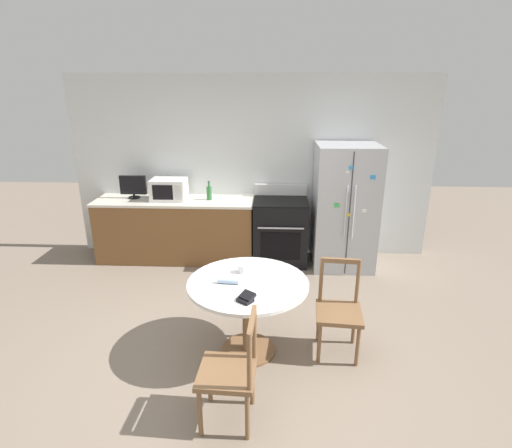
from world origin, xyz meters
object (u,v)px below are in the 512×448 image
at_px(dining_chair_right, 339,311).
at_px(dining_chair_near, 231,372).
at_px(refrigerator, 344,207).
at_px(microwave, 169,189).
at_px(countertop_tv, 133,186).
at_px(counter_bottle, 209,193).
at_px(candle_glass, 243,269).
at_px(oven_range, 280,231).
at_px(wallet, 246,298).

distance_m(dining_chair_right, dining_chair_near, 1.28).
xyz_separation_m(refrigerator, microwave, (-2.46, 0.11, 0.19)).
relative_size(countertop_tv, counter_bottle, 1.39).
height_order(counter_bottle, dining_chair_near, counter_bottle).
height_order(dining_chair_near, candle_glass, dining_chair_near).
bearing_deg(oven_range, dining_chair_right, -75.92).
bearing_deg(refrigerator, dining_chair_near, -113.71).
relative_size(refrigerator, dining_chair_near, 1.89).
bearing_deg(oven_range, counter_bottle, 176.67).
xyz_separation_m(oven_range, countertop_tv, (-2.11, 0.09, 0.61)).
relative_size(oven_range, candle_glass, 11.81).
relative_size(oven_range, dining_chair_near, 1.20).
relative_size(microwave, candle_glass, 5.31).
distance_m(oven_range, dining_chair_right, 2.15).
height_order(refrigerator, countertop_tv, refrigerator).
distance_m(countertop_tv, counter_bottle, 1.10).
distance_m(refrigerator, dining_chair_near, 3.20).
bearing_deg(dining_chair_near, microwave, 24.23).
relative_size(refrigerator, microwave, 3.52).
bearing_deg(dining_chair_near, candle_glass, 1.98).
bearing_deg(dining_chair_right, refrigerator, -94.82).
bearing_deg(counter_bottle, countertop_tv, 178.26).
xyz_separation_m(counter_bottle, dining_chair_right, (1.54, -2.14, -0.57)).
distance_m(oven_range, dining_chair_near, 3.00).
distance_m(refrigerator, countertop_tv, 3.00).
distance_m(counter_bottle, candle_glass, 2.11).
relative_size(dining_chair_near, candle_glass, 9.87).
distance_m(dining_chair_right, wallet, 0.98).
xyz_separation_m(refrigerator, candle_glass, (-1.26, -1.87, -0.08)).
bearing_deg(refrigerator, microwave, 177.41).
height_order(dining_chair_right, candle_glass, dining_chair_right).
bearing_deg(refrigerator, dining_chair_right, -99.87).
distance_m(oven_range, microwave, 1.69).
height_order(oven_range, microwave, microwave).
height_order(oven_range, dining_chair_right, oven_range).
relative_size(dining_chair_near, wallet, 5.20).
distance_m(microwave, candle_glass, 2.33).
xyz_separation_m(counter_bottle, candle_glass, (0.63, -2.00, -0.22)).
bearing_deg(dining_chair_right, candle_glass, -4.02).
bearing_deg(oven_range, wallet, -97.31).
bearing_deg(countertop_tv, counter_bottle, -1.74).
relative_size(refrigerator, countertop_tv, 4.58).
xyz_separation_m(countertop_tv, dining_chair_near, (1.71, -3.06, -0.64)).
relative_size(counter_bottle, wallet, 1.54).
distance_m(microwave, dining_chair_right, 3.06).
relative_size(refrigerator, oven_range, 1.58).
relative_size(refrigerator, counter_bottle, 6.39).
bearing_deg(candle_glass, dining_chair_right, -9.07).
xyz_separation_m(microwave, candle_glass, (1.20, -1.98, -0.27)).
relative_size(oven_range, microwave, 2.23).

